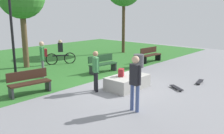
{
  "coord_description": "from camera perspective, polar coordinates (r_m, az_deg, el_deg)",
  "views": [
    {
      "loc": [
        -7.53,
        -6.5,
        3.14
      ],
      "look_at": [
        0.28,
        0.48,
        0.79
      ],
      "focal_mm": 39.54,
      "sensor_mm": 36.0,
      "label": 1
    }
  ],
  "objects": [
    {
      "name": "skater_watching",
      "position": [
        9.8,
        -3.79,
        -0.28
      ],
      "size": [
        0.33,
        0.38,
        1.64
      ],
      "color": "black",
      "rests_on": "ground_plane"
    },
    {
      "name": "trash_bin",
      "position": [
        14.27,
        6.18,
        1.43
      ],
      "size": [
        0.59,
        0.59,
        0.76
      ],
      "primitive_type": "cylinder",
      "color": "#4C4C51",
      "rests_on": "ground_plane"
    },
    {
      "name": "skateboard_spare",
      "position": [
        11.81,
        19.6,
        -3.19
      ],
      "size": [
        0.82,
        0.34,
        0.08
      ],
      "color": "black",
      "rests_on": "ground_plane"
    },
    {
      "name": "skater_performing_trick",
      "position": [
        7.79,
        5.36,
        -2.78
      ],
      "size": [
        0.24,
        0.43,
        1.81
      ],
      "color": "#3F5184",
      "rests_on": "ground_plane"
    },
    {
      "name": "skateboard_by_ledge",
      "position": [
        10.6,
        14.66,
        -4.63
      ],
      "size": [
        0.59,
        0.79,
        0.08
      ],
      "color": "black",
      "rests_on": "ground_plane"
    },
    {
      "name": "park_bench_center_lawn",
      "position": [
        15.95,
        8.85,
        2.91
      ],
      "size": [
        1.63,
        0.58,
        0.91
      ],
      "color": "#331E14",
      "rests_on": "ground_plane"
    },
    {
      "name": "cyclist_on_bicycle",
      "position": [
        15.36,
        -11.8,
        3.0
      ],
      "size": [
        1.62,
        0.93,
        1.52
      ],
      "color": "black",
      "rests_on": "ground_plane"
    },
    {
      "name": "ground_plane",
      "position": [
        10.43,
        0.95,
        -4.85
      ],
      "size": [
        28.0,
        28.0,
        0.0
      ],
      "primitive_type": "plane",
      "color": "gray"
    },
    {
      "name": "pedestrian_with_backpack",
      "position": [
        12.38,
        -15.74,
        2.51
      ],
      "size": [
        0.44,
        0.42,
        1.76
      ],
      "color": "slate",
      "rests_on": "ground_plane"
    },
    {
      "name": "concrete_ledge",
      "position": [
        10.32,
        3.59,
        -3.52
      ],
      "size": [
        1.82,
        1.09,
        0.53
      ],
      "primitive_type": "cube",
      "color": "#A8A59E",
      "rests_on": "ground_plane"
    },
    {
      "name": "grass_lawn",
      "position": [
        16.39,
        -19.9,
        0.87
      ],
      "size": [
        26.6,
        12.57,
        0.01
      ],
      "primitive_type": "cube",
      "color": "#2D6B28",
      "rests_on": "ground_plane"
    },
    {
      "name": "backpack_on_ledge",
      "position": [
        10.14,
        2.12,
        -1.31
      ],
      "size": [
        0.34,
        0.31,
        0.32
      ],
      "primitive_type": "cube",
      "rotation": [
        0.0,
        0.0,
        0.5
      ],
      "color": "maroon",
      "rests_on": "concrete_ledge"
    },
    {
      "name": "lamp_post",
      "position": [
        12.33,
        -22.36,
        10.41
      ],
      "size": [
        0.28,
        0.28,
        4.77
      ],
      "color": "black",
      "rests_on": "ground_plane"
    },
    {
      "name": "park_bench_near_lamppost",
      "position": [
        13.0,
        -2.24,
        0.85
      ],
      "size": [
        1.65,
        0.66,
        0.91
      ],
      "color": "#1E4223",
      "rests_on": "ground_plane"
    },
    {
      "name": "park_bench_far_right",
      "position": [
        10.09,
        -18.62,
        -3.3
      ],
      "size": [
        1.65,
        0.68,
        0.91
      ],
      "color": "#331E14",
      "rests_on": "ground_plane"
    }
  ]
}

